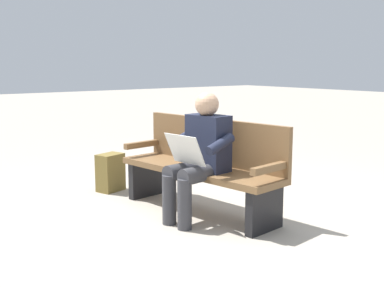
% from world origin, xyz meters
% --- Properties ---
extents(ground_plane, '(40.00, 40.00, 0.00)m').
position_xyz_m(ground_plane, '(0.00, 0.00, 0.00)').
color(ground_plane, '#A89E8E').
extents(bench_near, '(1.84, 0.69, 0.90)m').
position_xyz_m(bench_near, '(0.01, -0.07, 0.46)').
color(bench_near, brown).
rests_on(bench_near, ground).
extents(person_seated, '(0.60, 0.60, 1.18)m').
position_xyz_m(person_seated, '(-0.19, 0.14, 0.63)').
color(person_seated, '#1E2338').
rests_on(person_seated, ground).
extents(backpack, '(0.30, 0.33, 0.43)m').
position_xyz_m(backpack, '(1.24, 0.30, 0.21)').
color(backpack, brown).
rests_on(backpack, ground).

